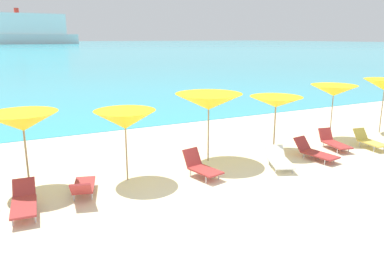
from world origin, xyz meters
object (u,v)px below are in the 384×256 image
umbrella_3 (23,122)px  lounge_chair_0 (314,151)px  umbrella_6 (276,102)px  lounge_chair_6 (83,186)px  umbrella_4 (125,120)px  lounge_chair_4 (201,166)px  lounge_chair_1 (369,140)px  lounge_chair_8 (24,201)px  umbrella_5 (209,102)px  umbrella_7 (334,90)px  lounge_chair_2 (279,160)px  lounge_chair_13 (333,142)px  cruise_ship (31,30)px

umbrella_3 → lounge_chair_0: 9.34m
umbrella_6 → lounge_chair_6: (-7.16, -1.05, -1.55)m
umbrella_4 → lounge_chair_4: (2.06, -0.76, -1.49)m
lounge_chair_1 → lounge_chair_6: (-10.65, 0.28, 0.00)m
lounge_chair_8 → umbrella_5: bearing=18.6°
lounge_chair_0 → lounge_chair_6: size_ratio=0.97×
umbrella_4 → lounge_chair_1: umbrella_4 is taller
umbrella_7 → umbrella_3: bearing=-179.3°
lounge_chair_2 → lounge_chair_4: size_ratio=1.18×
lounge_chair_1 → lounge_chair_2: 4.50m
lounge_chair_1 → lounge_chair_13: bearing=165.0°
lounge_chair_2 → lounge_chair_13: 3.28m
umbrella_7 → lounge_chair_13: size_ratio=1.47×
lounge_chair_8 → lounge_chair_2: bearing=3.4°
umbrella_4 → lounge_chair_0: (6.40, -1.02, -1.56)m
umbrella_7 → cruise_ship: cruise_ship is taller
umbrella_4 → lounge_chair_4: umbrella_4 is taller
lounge_chair_1 → lounge_chair_2: bearing=-170.2°
umbrella_4 → lounge_chair_0: umbrella_4 is taller
umbrella_5 → lounge_chair_0: (3.39, -1.51, -1.78)m
umbrella_3 → umbrella_6: size_ratio=1.05×
umbrella_4 → lounge_chair_6: 2.19m
umbrella_5 → lounge_chair_6: (-4.42, -1.16, -1.75)m
lounge_chair_4 → lounge_chair_6: bearing=165.8°
umbrella_4 → lounge_chair_13: bearing=-3.1°
umbrella_5 → umbrella_6: (2.74, -0.11, -0.20)m
lounge_chair_8 → cruise_ship: 259.38m
umbrella_4 → lounge_chair_2: (4.75, -1.15, -1.57)m
umbrella_7 → lounge_chair_2: bearing=-156.4°
umbrella_4 → lounge_chair_2: size_ratio=1.29×
umbrella_3 → lounge_chair_8: 2.24m
lounge_chair_8 → umbrella_6: bearing=13.6°
umbrella_7 → cruise_ship: 257.02m
umbrella_4 → cruise_ship: bearing=86.2°
umbrella_6 → lounge_chair_1: (3.49, -1.33, -1.55)m
lounge_chair_2 → lounge_chair_8: (-7.61, 0.17, 0.05)m
lounge_chair_0 → cruise_ship: (10.48, 258.54, 8.22)m
lounge_chair_8 → umbrella_4: bearing=23.4°
lounge_chair_0 → umbrella_5: bearing=148.1°
lounge_chair_2 → lounge_chair_13: size_ratio=1.07×
umbrella_4 → lounge_chair_0: size_ratio=1.28×
umbrella_7 → umbrella_5: bearing=-177.9°
lounge_chair_0 → lounge_chair_6: bearing=169.5°
umbrella_5 → cruise_ship: (13.88, 257.04, 6.45)m
umbrella_7 → cruise_ship: size_ratio=0.04×
lounge_chair_2 → lounge_chair_4: 2.71m
lounge_chair_13 → lounge_chair_0: bearing=-148.1°
lounge_chair_8 → cruise_ship: size_ratio=0.03×
umbrella_4 → lounge_chair_1: bearing=-5.9°
umbrella_6 → lounge_chair_8: bearing=-171.1°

